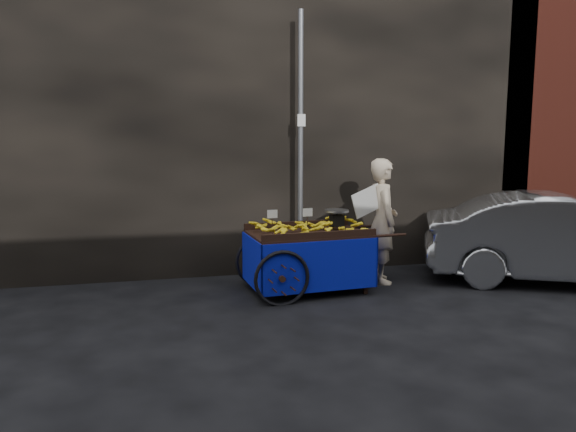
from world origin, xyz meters
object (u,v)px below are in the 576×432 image
object	(u,v)px
banana_cart	(305,239)
vendor	(382,221)
plastic_bag	(365,279)
parked_car	(565,239)

from	to	relation	value
banana_cart	vendor	xyz separation A→B (m)	(1.25, 0.21, 0.17)
banana_cart	vendor	distance (m)	1.28
vendor	plastic_bag	size ratio (longest dim) A/B	6.37
plastic_bag	parked_car	xyz separation A→B (m)	(2.96, -0.45, 0.53)
banana_cart	plastic_bag	size ratio (longest dim) A/B	7.96
vendor	plastic_bag	bearing A→B (deg)	130.83
banana_cart	plastic_bag	xyz separation A→B (m)	(0.89, -0.04, -0.62)
banana_cart	vendor	bearing A→B (deg)	5.23
vendor	plastic_bag	world-z (taller)	vendor
plastic_bag	parked_car	world-z (taller)	parked_car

